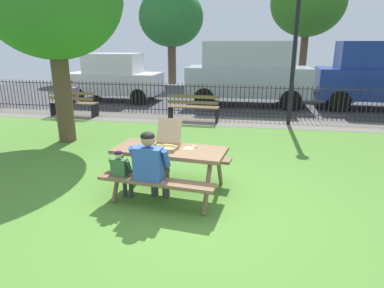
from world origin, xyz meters
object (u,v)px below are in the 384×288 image
parked_car_far_left (114,77)px  far_tree_center (308,3)px  picnic_table_foreground (170,159)px  park_bench_center (193,108)px  lamp_post_walkway (295,39)px  person_on_park_bench (70,97)px  pizza_slice_on_table (190,147)px  adult_at_table (151,165)px  park_bench_left (74,104)px  far_tree_left (83,27)px  parked_car_left (248,72)px  pizza_box_open (166,142)px  child_at_table (122,171)px  far_tree_midleft (171,18)px

parked_car_far_left → far_tree_center: (8.43, 6.35, 3.42)m
picnic_table_foreground → park_bench_center: 5.33m
picnic_table_foreground → lamp_post_walkway: 6.19m
far_tree_center → parked_car_far_left: bearing=-143.0°
person_on_park_bench → parked_car_far_left: size_ratio=0.30×
pizza_slice_on_table → lamp_post_walkway: bearing=68.6°
park_bench_center → far_tree_center: far_tree_center is taller
adult_at_table → person_on_park_bench: same height
lamp_post_walkway → park_bench_left: bearing=-179.3°
picnic_table_foreground → person_on_park_bench: (-4.80, 5.31, 0.06)m
lamp_post_walkway → far_tree_left: far_tree_left is taller
parked_car_left → far_tree_center: size_ratio=0.76×
adult_at_table → pizza_slice_on_table: bearing=50.8°
pizza_box_open → adult_at_table: size_ratio=0.45×
parked_car_far_left → child_at_table: bearing=-66.5°
picnic_table_foreground → park_bench_left: bearing=131.6°
person_on_park_bench → far_tree_left: (-4.30, 9.55, 2.64)m
far_tree_midleft → far_tree_center: bearing=0.0°
adult_at_table → parked_car_left: parked_car_left is taller
pizza_box_open → person_on_park_bench: (-4.73, 5.25, -0.20)m
park_bench_left → far_tree_midleft: (1.10, 9.57, 3.35)m
park_bench_left → parked_car_left: bearing=29.4°
child_at_table → parked_car_left: size_ratio=0.18×
lamp_post_walkway → pizza_box_open: bearing=-114.8°
person_on_park_bench → far_tree_center: size_ratio=0.19×
child_at_table → park_bench_center: (0.09, 5.75, -0.10)m
pizza_slice_on_table → park_bench_center: size_ratio=0.15×
pizza_slice_on_table → far_tree_left: far_tree_left is taller
pizza_box_open → far_tree_center: size_ratio=0.09×
child_at_table → person_on_park_bench: size_ratio=0.72×
park_bench_left → person_on_park_bench: (-0.11, 0.02, 0.24)m
child_at_table → person_on_park_bench: person_on_park_bench is taller
park_bench_center → parked_car_far_left: (-3.99, 3.22, 0.59)m
child_at_table → pizza_slice_on_table: bearing=30.3°
pizza_box_open → pizza_slice_on_table: bearing=6.4°
parked_car_far_left → parked_car_left: parked_car_left is taller
far_tree_left → far_tree_center: size_ratio=0.73×
pizza_box_open → far_tree_left: far_tree_left is taller
pizza_slice_on_table → parked_car_far_left: (-4.87, 8.41, 0.23)m
adult_at_table → child_at_table: bearing=176.8°
park_bench_center → far_tree_center: 11.29m
adult_at_table → park_bench_center: adult_at_table is taller
person_on_park_bench → lamp_post_walkway: (7.19, 0.07, 1.84)m
lamp_post_walkway → far_tree_left: size_ratio=0.90×
parked_car_left → lamp_post_walkway: bearing=-66.5°
far_tree_center → park_bench_left: bearing=-131.9°
park_bench_left → park_bench_center: size_ratio=1.00×
person_on_park_bench → far_tree_center: 13.45m
adult_at_table → lamp_post_walkway: (2.55, 5.87, 1.84)m
person_on_park_bench → far_tree_left: bearing=114.3°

